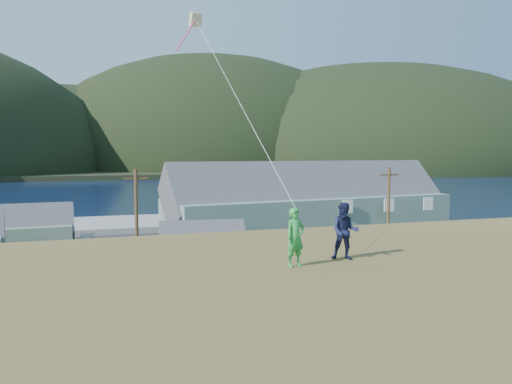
# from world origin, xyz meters

# --- Properties ---
(ground) EXTENTS (900.00, 900.00, 0.00)m
(ground) POSITION_xyz_m (0.00, 0.00, 0.00)
(ground) COLOR #0A1638
(ground) RESTS_ON ground
(grass_strip) EXTENTS (110.00, 8.00, 0.10)m
(grass_strip) POSITION_xyz_m (0.00, -2.00, 0.05)
(grass_strip) COLOR #4C3D19
(grass_strip) RESTS_ON ground
(waterfront_lot) EXTENTS (72.00, 36.00, 0.12)m
(waterfront_lot) POSITION_xyz_m (0.00, 17.00, 0.06)
(waterfront_lot) COLOR #28282B
(waterfront_lot) RESTS_ON ground
(wharf) EXTENTS (26.00, 14.00, 0.90)m
(wharf) POSITION_xyz_m (-6.00, 40.00, 0.45)
(wharf) COLOR gray
(wharf) RESTS_ON ground
(far_shore) EXTENTS (900.00, 320.00, 2.00)m
(far_shore) POSITION_xyz_m (0.00, 330.00, 1.00)
(far_shore) COLOR black
(far_shore) RESTS_ON ground
(far_hills) EXTENTS (760.00, 265.00, 143.00)m
(far_hills) POSITION_xyz_m (35.59, 279.38, 2.00)
(far_hills) COLOR black
(far_hills) RESTS_ON ground
(lodge) EXTENTS (33.81, 13.33, 11.58)m
(lodge) POSITION_xyz_m (18.12, 18.61, 4.46)
(lodge) COLOR slate
(lodge) RESTS_ON waterfront_lot
(shed_white) EXTENTS (7.74, 5.63, 5.73)m
(shed_white) POSITION_xyz_m (3.54, 8.44, 2.22)
(shed_white) COLOR silver
(shed_white) RESTS_ON waterfront_lot
(shed_palegreen_far) EXTENTS (9.66, 5.94, 6.25)m
(shed_palegreen_far) POSITION_xyz_m (-11.86, 24.52, 2.41)
(shed_palegreen_far) COLOR gray
(shed_palegreen_far) RESTS_ON waterfront_lot
(utility_poles) EXTENTS (35.45, 0.24, 9.28)m
(utility_poles) POSITION_xyz_m (-0.56, 1.50, 4.59)
(utility_poles) COLOR #47331E
(utility_poles) RESTS_ON waterfront_lot
(parked_cars) EXTENTS (28.40, 13.88, 1.57)m
(parked_cars) POSITION_xyz_m (-9.35, 20.91, 0.85)
(parked_cars) COLOR maroon
(parked_cars) RESTS_ON waterfront_lot
(kite_flyer_green) EXTENTS (0.70, 0.56, 1.69)m
(kite_flyer_green) POSITION_xyz_m (0.35, -19.31, 8.04)
(kite_flyer_green) COLOR green
(kite_flyer_green) RESTS_ON hillside
(kite_flyer_navy) EXTENTS (1.06, 0.97, 1.75)m
(kite_flyer_navy) POSITION_xyz_m (2.15, -18.91, 8.07)
(kite_flyer_navy) COLOR #161B3D
(kite_flyer_navy) RESTS_ON hillside
(kite_rig) EXTENTS (1.26, 4.20, 10.67)m
(kite_rig) POSITION_xyz_m (-0.97, -11.77, 15.71)
(kite_rig) COLOR beige
(kite_rig) RESTS_ON ground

